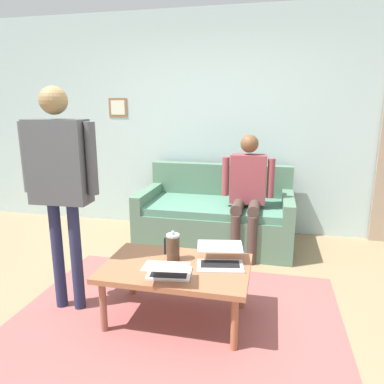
{
  "coord_description": "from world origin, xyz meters",
  "views": [
    {
      "loc": [
        -0.75,
        2.32,
        1.58
      ],
      "look_at": [
        -0.04,
        -0.8,
        0.8
      ],
      "focal_mm": 33.57,
      "sensor_mm": 36.0,
      "label": 1
    }
  ],
  "objects": [
    {
      "name": "laptop_center",
      "position": [
        -0.41,
        -0.12,
        0.47
      ],
      "size": [
        0.39,
        0.38,
        0.12
      ],
      "color": "silver",
      "rests_on": "coffee_table"
    },
    {
      "name": "couch",
      "position": [
        -0.14,
        -1.63,
        0.3
      ],
      "size": [
        1.72,
        0.93,
        0.88
      ],
      "color": "#52765E",
      "rests_on": "ground_plane"
    },
    {
      "name": "area_rug",
      "position": [
        -0.09,
        0.08,
        0.0
      ],
      "size": [
        2.46,
        2.02,
        0.01
      ],
      "primitive_type": "cube",
      "color": "#9A524F",
      "rests_on": "ground_plane"
    },
    {
      "name": "person_standing",
      "position": [
        0.77,
        0.01,
        1.1
      ],
      "size": [
        0.6,
        0.21,
        1.71
      ],
      "color": "#25294A",
      "rests_on": "ground_plane"
    },
    {
      "name": "french_press",
      "position": [
        -0.05,
        -0.11,
        0.54
      ],
      "size": [
        0.12,
        0.1,
        0.24
      ],
      "color": "#4C3323",
      "rests_on": "coffee_table"
    },
    {
      "name": "laptop_left",
      "position": [
        -0.09,
        0.16,
        0.48
      ],
      "size": [
        0.34,
        0.37,
        0.13
      ],
      "color": "silver",
      "rests_on": "coffee_table"
    },
    {
      "name": "person_seated",
      "position": [
        -0.5,
        -1.4,
        0.73
      ],
      "size": [
        0.55,
        0.51,
        1.28
      ],
      "color": "#46352E",
      "rests_on": "ground_plane"
    },
    {
      "name": "back_wall",
      "position": [
        0.0,
        -2.2,
        1.35
      ],
      "size": [
        7.04,
        0.11,
        2.7
      ],
      "color": "#ABC3C3",
      "rests_on": "ground_plane"
    },
    {
      "name": "ground_plane",
      "position": [
        0.0,
        0.0,
        0.0
      ],
      "size": [
        7.68,
        7.68,
        0.0
      ],
      "primitive_type": "plane",
      "color": "#927756"
    },
    {
      "name": "coffee_table",
      "position": [
        -0.09,
        -0.02,
        0.39
      ],
      "size": [
        1.07,
        0.68,
        0.43
      ],
      "color": "#985D3E",
      "rests_on": "ground_plane"
    }
  ]
}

